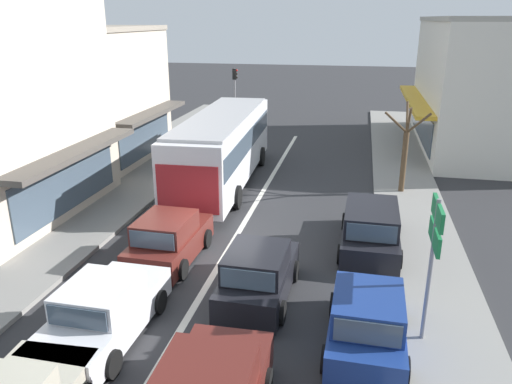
% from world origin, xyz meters
% --- Properties ---
extents(ground_plane, '(140.00, 140.00, 0.00)m').
position_xyz_m(ground_plane, '(0.00, 0.00, 0.00)').
color(ground_plane, '#2D2D30').
extents(lane_centre_line, '(0.20, 28.00, 0.01)m').
position_xyz_m(lane_centre_line, '(0.00, 4.00, 0.00)').
color(lane_centre_line, silver).
rests_on(lane_centre_line, ground).
extents(sidewalk_left, '(5.20, 44.00, 0.14)m').
position_xyz_m(sidewalk_left, '(-6.80, 6.00, 0.07)').
color(sidewalk_left, gray).
rests_on(sidewalk_left, ground).
extents(kerb_right, '(2.80, 44.00, 0.12)m').
position_xyz_m(kerb_right, '(6.20, 6.00, 0.06)').
color(kerb_right, gray).
rests_on(kerb_right, ground).
extents(shopfront_mid_block, '(7.81, 7.49, 6.90)m').
position_xyz_m(shopfront_mid_block, '(-10.18, 9.96, 3.44)').
color(shopfront_mid_block, beige).
rests_on(shopfront_mid_block, ground).
extents(building_right_far, '(8.87, 13.02, 7.34)m').
position_xyz_m(building_right_far, '(11.48, 17.14, 3.67)').
color(building_right_far, silver).
rests_on(building_right_far, ground).
extents(city_bus, '(3.05, 10.95, 3.23)m').
position_xyz_m(city_bus, '(-2.00, 7.47, 1.88)').
color(city_bus, silver).
rests_on(city_bus, ground).
extents(hatchback_queue_gap_filler, '(1.87, 3.73, 1.54)m').
position_xyz_m(hatchback_queue_gap_filler, '(1.58, -1.95, 0.71)').
color(hatchback_queue_gap_filler, black).
rests_on(hatchback_queue_gap_filler, ground).
extents(hatchback_behind_bus_mid, '(1.89, 3.74, 1.54)m').
position_xyz_m(hatchback_behind_bus_mid, '(-1.61, -0.30, 0.71)').
color(hatchback_behind_bus_mid, '#561E19').
rests_on(hatchback_behind_bus_mid, ground).
extents(sedan_adjacent_lane_lead, '(1.95, 4.23, 1.47)m').
position_xyz_m(sedan_adjacent_lane_lead, '(-1.67, -4.42, 0.66)').
color(sedan_adjacent_lane_lead, silver).
rests_on(sedan_adjacent_lane_lead, ground).
extents(parked_hatchback_kerb_front, '(1.87, 3.73, 1.54)m').
position_xyz_m(parked_hatchback_kerb_front, '(4.44, -3.58, 0.71)').
color(parked_hatchback_kerb_front, navy).
rests_on(parked_hatchback_kerb_front, ground).
extents(parked_wagon_kerb_second, '(1.98, 4.52, 1.58)m').
position_xyz_m(parked_wagon_kerb_second, '(4.56, 1.83, 0.75)').
color(parked_wagon_kerb_second, black).
rests_on(parked_wagon_kerb_second, ground).
extents(traffic_light_downstreet, '(0.33, 0.24, 4.20)m').
position_xyz_m(traffic_light_downstreet, '(-4.08, 18.15, 2.85)').
color(traffic_light_downstreet, gray).
rests_on(traffic_light_downstreet, ground).
extents(directional_road_sign, '(0.10, 1.40, 3.60)m').
position_xyz_m(directional_road_sign, '(5.75, -3.08, 2.70)').
color(directional_road_sign, gray).
rests_on(directional_road_sign, ground).
extents(street_tree_right, '(1.90, 1.88, 3.91)m').
position_xyz_m(street_tree_right, '(5.95, 7.80, 1.83)').
color(street_tree_right, brown).
rests_on(street_tree_right, ground).
extents(pedestrian_with_handbag_near, '(0.38, 0.65, 1.63)m').
position_xyz_m(pedestrian_with_handbag_near, '(-5.15, 8.16, 1.07)').
color(pedestrian_with_handbag_near, '#333338').
rests_on(pedestrian_with_handbag_near, sidewalk_left).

